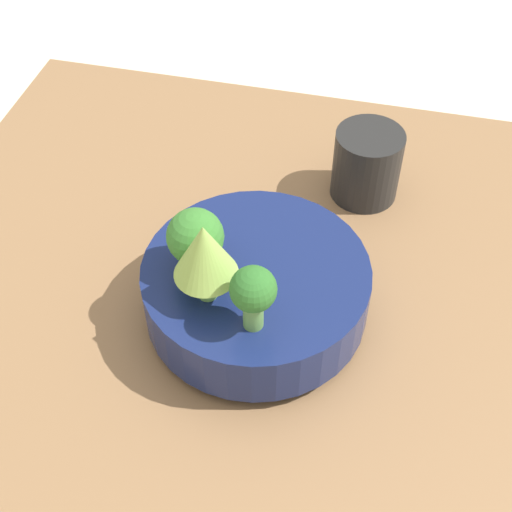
% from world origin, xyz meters
% --- Properties ---
extents(ground_plane, '(6.00, 6.00, 0.00)m').
position_xyz_m(ground_plane, '(0.00, 0.00, 0.00)').
color(ground_plane, beige).
extents(table, '(0.87, 0.80, 0.04)m').
position_xyz_m(table, '(0.00, 0.00, 0.02)').
color(table, olive).
rests_on(table, ground_plane).
extents(bowl, '(0.24, 0.24, 0.08)m').
position_xyz_m(bowl, '(-0.01, 0.04, 0.08)').
color(bowl, navy).
rests_on(bowl, table).
extents(broccoli_floret_right, '(0.04, 0.04, 0.07)m').
position_xyz_m(broccoli_floret_right, '(0.06, 0.05, 0.16)').
color(broccoli_floret_right, '#609347').
rests_on(broccoli_floret_right, bowl).
extents(romanesco_piece_near, '(0.06, 0.06, 0.10)m').
position_xyz_m(romanesco_piece_near, '(0.03, 0.00, 0.18)').
color(romanesco_piece_near, '#6BA34C').
rests_on(romanesco_piece_near, bowl).
extents(broccoli_floret_front, '(0.06, 0.06, 0.07)m').
position_xyz_m(broccoli_floret_front, '(0.00, -0.02, 0.16)').
color(broccoli_floret_front, '#609347').
rests_on(broccoli_floret_front, bowl).
extents(cup, '(0.08, 0.08, 0.09)m').
position_xyz_m(cup, '(-0.24, 0.13, 0.09)').
color(cup, black).
rests_on(cup, table).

